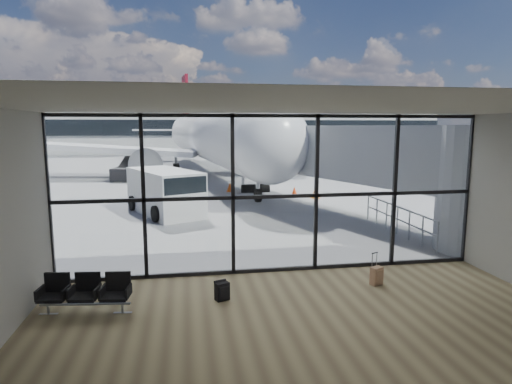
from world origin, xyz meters
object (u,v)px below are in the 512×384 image
object	(u,v)px
suitcase	(377,276)
mobile_stairs	(0,193)
airliner	(209,137)
belt_loader	(125,173)
backpack	(222,291)
service_van	(166,192)
seating_row	(86,291)

from	to	relation	value
suitcase	mobile_stairs	world-z (taller)	mobile_stairs
airliner	belt_loader	xyz separation A→B (m)	(-6.88, -4.20, -2.64)
backpack	service_van	bearing A→B (deg)	75.69
belt_loader	mobile_stairs	world-z (taller)	mobile_stairs
seating_row	suitcase	distance (m)	7.19
service_van	belt_loader	xyz separation A→B (m)	(-3.76, 13.99, -0.49)
service_van	mobile_stairs	xyz separation A→B (m)	(-9.10, 4.54, -0.53)
suitcase	belt_loader	xyz separation A→B (m)	(-9.61, 24.45, 0.33)
mobile_stairs	backpack	bearing A→B (deg)	-35.59
suitcase	mobile_stairs	distance (m)	21.19
seating_row	airliner	distance (m)	29.58
suitcase	service_van	world-z (taller)	service_van
airliner	service_van	xyz separation A→B (m)	(-3.12, -18.19, -2.15)
backpack	belt_loader	world-z (taller)	belt_loader
suitcase	service_van	size ratio (longest dim) A/B	0.16
suitcase	seating_row	bearing A→B (deg)	160.03
seating_row	service_van	xyz separation A→B (m)	(1.32, 10.93, 0.59)
backpack	suitcase	bearing A→B (deg)	-18.88
seating_row	airliner	xyz separation A→B (m)	(4.44, 29.12, 2.74)
seating_row	suitcase	world-z (taller)	seating_row
airliner	backpack	bearing A→B (deg)	-99.11
backpack	suitcase	distance (m)	4.12
seating_row	service_van	world-z (taller)	service_van
airliner	belt_loader	distance (m)	8.48
backpack	service_van	xyz separation A→B (m)	(-1.75, 10.79, 0.85)
service_van	mobile_stairs	distance (m)	10.19
belt_loader	mobile_stairs	size ratio (longest dim) A/B	1.10
backpack	suitcase	xyz separation A→B (m)	(4.10, 0.33, 0.03)
airliner	service_van	distance (m)	18.58
airliner	mobile_stairs	distance (m)	18.52
service_van	seating_row	bearing A→B (deg)	-121.43
backpack	belt_loader	xyz separation A→B (m)	(-5.51, 24.78, 0.35)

